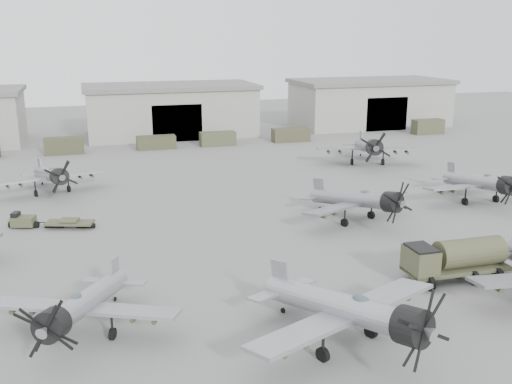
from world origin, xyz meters
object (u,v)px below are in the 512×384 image
aircraft_mid_3 (483,183)px  aircraft_far_1 (368,147)px  tug_trailer (41,222)px  aircraft_far_0 (51,175)px  aircraft_near_0 (81,306)px  fuel_tanker (455,257)px  aircraft_mid_2 (360,200)px  aircraft_near_1 (351,310)px

aircraft_mid_3 → aircraft_far_1: aircraft_far_1 is taller
aircraft_far_1 → tug_trailer: size_ratio=1.86×
aircraft_mid_3 → tug_trailer: (-43.18, 5.09, -1.70)m
aircraft_mid_3 → aircraft_far_0: size_ratio=1.05×
aircraft_far_1 → aircraft_near_0: bearing=-118.0°
aircraft_mid_3 → fuel_tanker: bearing=-131.6°
aircraft_mid_3 → tug_trailer: 43.51m
aircraft_near_0 → aircraft_mid_2: bearing=55.0°
aircraft_near_0 → aircraft_far_0: size_ratio=0.93×
aircraft_far_0 → aircraft_far_1: aircraft_far_1 is taller
aircraft_mid_2 → tug_trailer: 29.20m
aircraft_mid_3 → tug_trailer: bearing=174.4°
aircraft_near_1 → tug_trailer: (-17.73, 26.94, -1.84)m
aircraft_near_0 → tug_trailer: bearing=124.3°
aircraft_far_0 → fuel_tanker: aircraft_far_0 is taller
aircraft_mid_2 → fuel_tanker: 13.43m
aircraft_mid_3 → aircraft_far_0: (-42.63, 16.60, -0.12)m
aircraft_near_1 → aircraft_far_1: (22.65, 41.60, 0.11)m
fuel_tanker → tug_trailer: fuel_tanker is taller
aircraft_mid_2 → aircraft_far_1: aircraft_far_1 is taller
aircraft_mid_3 → aircraft_near_0: bearing=-156.6°
aircraft_near_1 → aircraft_mid_2: aircraft_near_1 is taller
aircraft_near_0 → aircraft_mid_3: bearing=47.2°
aircraft_mid_3 → tug_trailer: size_ratio=1.67×
aircraft_near_1 → aircraft_mid_2: (10.57, 19.95, -0.18)m
aircraft_far_1 → aircraft_far_0: bearing=-157.9°
aircraft_far_1 → fuel_tanker: 36.83m
tug_trailer → aircraft_far_0: bearing=105.6°
aircraft_near_1 → tug_trailer: bearing=100.9°
aircraft_near_1 → aircraft_far_1: 47.37m
aircraft_far_0 → aircraft_far_1: (39.83, 3.14, 0.37)m
aircraft_mid_2 → aircraft_mid_3: (14.88, 1.91, 0.04)m
aircraft_near_1 → aircraft_mid_2: 22.58m
aircraft_far_1 → fuel_tanker: bearing=-90.3°
tug_trailer → aircraft_mid_2: bearing=4.4°
aircraft_near_1 → aircraft_mid_3: (25.45, 21.85, -0.14)m
aircraft_mid_2 → tug_trailer: aircraft_mid_2 is taller
aircraft_near_1 → aircraft_far_1: bearing=39.0°
aircraft_mid_2 → fuel_tanker: size_ratio=1.57×
aircraft_far_0 → tug_trailer: (-0.55, -11.52, -1.58)m
aircraft_near_0 → tug_trailer: size_ratio=1.48×
aircraft_near_0 → aircraft_mid_2: aircraft_mid_2 is taller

